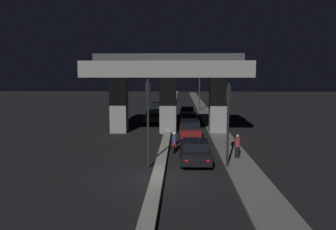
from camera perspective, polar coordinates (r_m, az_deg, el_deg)
The scene contains 15 objects.
ground_plane at distance 18.36m, azimuth -1.80°, elevation -11.13°, with size 200.00×200.00×0.00m, color black.
median_divider at distance 52.72m, azimuth 0.84°, elevation 0.86°, with size 0.66×126.00×0.29m, color gray.
sidewalk_right at distance 45.92m, azimuth 6.90°, elevation -0.18°, with size 2.03×126.00×0.14m, color slate.
elevated_overpass at distance 32.37m, azimuth 0.01°, elevation 6.86°, with size 14.82×9.94×7.82m.
traffic_light_left_of_median at distance 19.90m, azimuth -3.48°, elevation 1.25°, with size 0.30×0.49×5.49m.
traffic_light_right_of_median at distance 20.03m, azimuth 10.42°, elevation 0.73°, with size 0.30×0.49×5.25m.
street_lamp at distance 52.11m, azimuth 5.24°, elevation 6.28°, with size 2.10×0.32×8.85m.
car_black_lead at distance 21.53m, azimuth 4.74°, elevation -6.27°, with size 2.02×4.44×1.52m.
car_dark_red_second at distance 29.87m, azimuth 3.85°, elevation -2.46°, with size 2.03×4.39×1.62m.
car_taxi_yellow_third at distance 37.49m, azimuth 3.68°, elevation -0.69°, with size 2.16×4.04×1.46m.
car_grey_fourth at distance 44.36m, azimuth 3.35°, elevation 0.51°, with size 2.02×3.96×1.48m.
car_dark_green_lead_oncoming at distance 39.91m, azimuth -2.61°, elevation -0.23°, with size 2.06×4.56×1.44m.
car_dark_green_second_oncoming at distance 48.46m, azimuth -1.78°, elevation 1.20°, with size 2.12×4.16×1.73m.
motorcycle_red_filtering_near at distance 24.65m, azimuth 1.10°, elevation -4.93°, with size 0.33×1.87×1.49m.
pedestrian_on_sidewalk at distance 22.71m, azimuth 11.99°, elevation -5.35°, with size 0.38×0.38×1.60m.
Camera 1 is at (1.23, -17.41, 5.68)m, focal length 35.00 mm.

